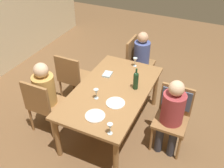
% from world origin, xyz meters
% --- Properties ---
extents(ground_plane, '(10.00, 10.00, 0.00)m').
position_xyz_m(ground_plane, '(0.00, 0.00, 0.00)').
color(ground_plane, brown).
extents(dining_table, '(1.75, 0.99, 0.72)m').
position_xyz_m(dining_table, '(0.00, 0.00, 0.64)').
color(dining_table, olive).
rests_on(dining_table, ground_plane).
extents(chair_right_end, '(0.44, 0.44, 0.92)m').
position_xyz_m(chair_right_end, '(1.25, 0.09, 0.53)').
color(chair_right_end, olive).
rests_on(chair_right_end, ground_plane).
extents(chair_far_left, '(0.44, 0.44, 0.92)m').
position_xyz_m(chair_far_left, '(-0.48, 0.88, 0.53)').
color(chair_far_left, olive).
rests_on(chair_far_left, ground_plane).
extents(chair_near, '(0.46, 0.44, 0.92)m').
position_xyz_m(chair_near, '(0.12, -0.88, 0.59)').
color(chair_near, olive).
rests_on(chair_near, ground_plane).
extents(chair_far_right, '(0.44, 0.44, 0.92)m').
position_xyz_m(chair_far_right, '(0.31, 0.88, 0.53)').
color(chair_far_right, olive).
rests_on(chair_far_right, ground_plane).
extents(person_woman_host, '(0.28, 0.33, 1.09)m').
position_xyz_m(person_woman_host, '(1.25, -0.03, 0.63)').
color(person_woman_host, '#33333D').
rests_on(person_woman_host, ground_plane).
extents(person_man_bearded, '(0.36, 0.31, 1.14)m').
position_xyz_m(person_man_bearded, '(-0.37, 0.88, 0.66)').
color(person_man_bearded, '#33333D').
rests_on(person_man_bearded, ground_plane).
extents(person_man_guest, '(0.35, 0.30, 1.12)m').
position_xyz_m(person_man_guest, '(-0.03, -0.88, 0.65)').
color(person_man_guest, '#33333D').
rests_on(person_man_guest, ground_plane).
extents(wine_bottle_tall_green, '(0.07, 0.07, 0.33)m').
position_xyz_m(wine_bottle_tall_green, '(0.17, -0.29, 0.87)').
color(wine_bottle_tall_green, '#19381E').
rests_on(wine_bottle_tall_green, dining_table).
extents(wine_glass_near_left, '(0.07, 0.07, 0.15)m').
position_xyz_m(wine_glass_near_left, '(0.74, -0.06, 0.83)').
color(wine_glass_near_left, silver).
rests_on(wine_glass_near_left, dining_table).
extents(wine_glass_centre, '(0.07, 0.07, 0.15)m').
position_xyz_m(wine_glass_centre, '(-0.26, 0.11, 0.83)').
color(wine_glass_centre, silver).
rests_on(wine_glass_centre, dining_table).
extents(wine_glass_near_right, '(0.07, 0.07, 0.15)m').
position_xyz_m(wine_glass_near_right, '(-0.77, -0.33, 0.83)').
color(wine_glass_near_right, silver).
rests_on(wine_glass_near_right, dining_table).
extents(dinner_plate_host, '(0.25, 0.25, 0.01)m').
position_xyz_m(dinner_plate_host, '(-0.58, -0.04, 0.73)').
color(dinner_plate_host, silver).
rests_on(dinner_plate_host, dining_table).
extents(dinner_plate_guest_left, '(0.25, 0.25, 0.01)m').
position_xyz_m(dinner_plate_guest_left, '(-0.25, -0.17, 0.73)').
color(dinner_plate_guest_left, white).
rests_on(dinner_plate_guest_left, dining_table).
extents(folded_napkin, '(0.17, 0.13, 0.03)m').
position_xyz_m(folded_napkin, '(0.31, 0.22, 0.74)').
color(folded_napkin, '#ADC6D6').
rests_on(folded_napkin, dining_table).
extents(handbag, '(0.18, 0.30, 0.22)m').
position_xyz_m(handbag, '(0.74, 0.88, 0.11)').
color(handbag, brown).
rests_on(handbag, ground_plane).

